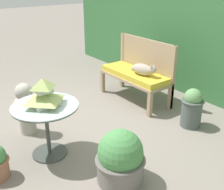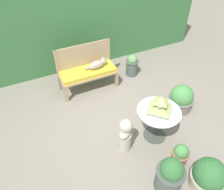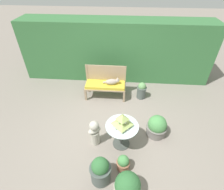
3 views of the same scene
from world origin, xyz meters
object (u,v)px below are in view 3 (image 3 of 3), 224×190
(potted_plant_table_near, at_px, (127,186))
(potted_plant_path_edge, at_px, (100,171))
(cat, at_px, (112,82))
(pagoda_birdhouse, at_px, (122,121))
(garden_bench, at_px, (105,86))
(potted_plant_patio_mid, at_px, (157,127))
(potted_plant_bench_right, at_px, (123,163))
(garden_bust, at_px, (95,132))
(patio_table, at_px, (122,130))
(potted_plant_bench_left, at_px, (142,90))

(potted_plant_table_near, xyz_separation_m, potted_plant_path_edge, (-0.52, 0.23, 0.06))
(potted_plant_path_edge, bearing_deg, cat, 89.48)
(pagoda_birdhouse, bearing_deg, garden_bench, 107.47)
(potted_plant_patio_mid, bearing_deg, potted_plant_bench_right, -128.83)
(cat, distance_m, garden_bust, 1.83)
(potted_plant_bench_right, bearing_deg, garden_bust, 138.08)
(patio_table, height_order, potted_plant_patio_mid, patio_table)
(potted_plant_table_near, bearing_deg, cat, 99.71)
(cat, height_order, potted_plant_bench_left, cat)
(potted_plant_bench_right, distance_m, potted_plant_patio_mid, 1.27)
(potted_plant_patio_mid, bearing_deg, patio_table, -156.31)
(pagoda_birdhouse, relative_size, garden_bust, 0.52)
(potted_plant_path_edge, bearing_deg, potted_plant_bench_right, 31.63)
(garden_bust, bearing_deg, potted_plant_bench_left, 20.44)
(potted_plant_bench_right, distance_m, potted_plant_bench_left, 2.52)
(cat, bearing_deg, patio_table, -89.06)
(potted_plant_table_near, bearing_deg, pagoda_birdhouse, 97.41)
(pagoda_birdhouse, height_order, potted_plant_bench_left, pagoda_birdhouse)
(garden_bust, bearing_deg, potted_plant_patio_mid, -22.46)
(garden_bust, xyz_separation_m, potted_plant_table_near, (0.77, -1.11, -0.11))
(potted_plant_bench_left, bearing_deg, pagoda_birdhouse, -106.98)
(garden_bench, xyz_separation_m, garden_bust, (-0.05, -1.81, -0.06))
(garden_bust, xyz_separation_m, potted_plant_patio_mid, (1.48, 0.38, -0.10))
(cat, height_order, pagoda_birdhouse, pagoda_birdhouse)
(patio_table, distance_m, potted_plant_patio_mid, 0.96)
(garden_bust, bearing_deg, pagoda_birdhouse, -36.36)
(cat, height_order, patio_table, cat)
(garden_bench, xyz_separation_m, patio_table, (0.57, -1.81, 0.08))
(garden_bench, xyz_separation_m, pagoda_birdhouse, (0.57, -1.81, 0.35))
(cat, xyz_separation_m, pagoda_birdhouse, (0.35, -1.79, 0.17))
(patio_table, height_order, potted_plant_bench_left, patio_table)
(potted_plant_table_near, height_order, potted_plant_bench_left, same)
(garden_bench, xyz_separation_m, potted_plant_table_near, (0.71, -2.92, -0.17))
(garden_bench, relative_size, garden_bust, 1.80)
(cat, relative_size, potted_plant_table_near, 0.94)
(potted_plant_path_edge, distance_m, potted_plant_patio_mid, 1.76)
(garden_bust, height_order, potted_plant_table_near, garden_bust)
(garden_bust, distance_m, potted_plant_patio_mid, 1.53)
(cat, bearing_deg, potted_plant_path_edge, -100.69)
(potted_plant_table_near, bearing_deg, potted_plant_path_edge, 156.19)
(potted_plant_bench_left, bearing_deg, potted_plant_bench_right, -101.64)
(patio_table, relative_size, pagoda_birdhouse, 2.04)
(garden_bench, distance_m, cat, 0.28)
(patio_table, bearing_deg, potted_plant_path_edge, -113.09)
(garden_bench, bearing_deg, garden_bust, -91.69)
(pagoda_birdhouse, bearing_deg, cat, 101.11)
(patio_table, distance_m, potted_plant_bench_left, 1.94)
(patio_table, bearing_deg, garden_bust, -179.43)
(pagoda_birdhouse, relative_size, potted_plant_patio_mid, 0.64)
(potted_plant_path_edge, xyz_separation_m, potted_plant_patio_mid, (1.23, 1.26, -0.05))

